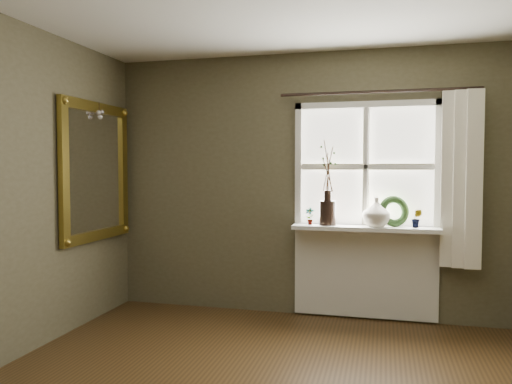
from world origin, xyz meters
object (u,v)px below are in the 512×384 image
object	(u,v)px
wreath	(394,215)
gilt_mirror	(96,171)
dark_jug	(328,213)
cream_vase	(376,212)

from	to	relation	value
wreath	gilt_mirror	distance (m)	2.86
dark_jug	gilt_mirror	size ratio (longest dim) A/B	0.18
gilt_mirror	dark_jug	bearing A→B (deg)	13.49
cream_vase	gilt_mirror	distance (m)	2.70
dark_jug	cream_vase	world-z (taller)	cream_vase
cream_vase	gilt_mirror	size ratio (longest dim) A/B	0.21
cream_vase	gilt_mirror	bearing A→B (deg)	-168.79
dark_jug	wreath	size ratio (longest dim) A/B	0.79
dark_jug	gilt_mirror	distance (m)	2.26
cream_vase	dark_jug	bearing A→B (deg)	180.00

